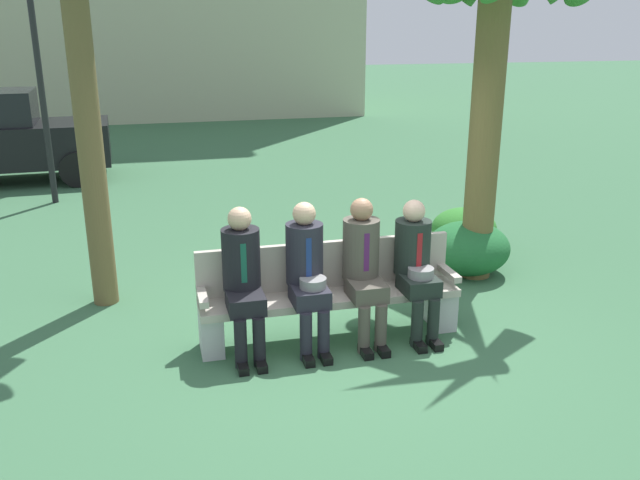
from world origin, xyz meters
TOP-DOWN VIEW (x-y plane):
  - ground_plane at (0.00, 0.00)m, footprint 80.00×80.00m
  - park_bench at (-0.16, 0.24)m, footprint 2.44×0.44m
  - seated_man_leftmost at (-0.98, 0.12)m, footprint 0.34×0.72m
  - seated_man_centerleft at (-0.40, 0.11)m, footprint 0.34×0.72m
  - seated_man_centerright at (0.13, 0.12)m, footprint 0.34×0.72m
  - seated_man_rightmost at (0.65, 0.11)m, footprint 0.34×0.72m
  - shrub_near_bench at (1.87, 1.44)m, footprint 1.00×0.91m
  - shrub_mid_lawn at (2.25, 2.31)m, footprint 0.86×0.79m
  - street_lamp at (-3.26, 6.15)m, footprint 0.24×0.24m

SIDE VIEW (x-z plane):
  - ground_plane at x=0.00m, z-range 0.00..0.00m
  - shrub_mid_lawn at x=2.25m, z-range 0.00..0.54m
  - shrub_near_bench at x=1.87m, z-range 0.00..0.62m
  - park_bench at x=-0.16m, z-range -0.01..0.89m
  - seated_man_rightmost at x=0.65m, z-range 0.07..1.37m
  - seated_man_centerleft at x=-0.40m, z-range 0.07..1.41m
  - seated_man_leftmost at x=-0.98m, z-range 0.08..1.41m
  - seated_man_centerright at x=0.13m, z-range 0.08..1.42m
  - street_lamp at x=-3.26m, z-range 0.41..4.21m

